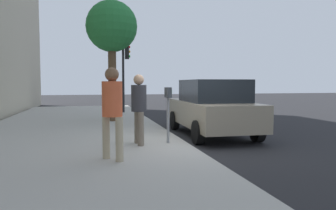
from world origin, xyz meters
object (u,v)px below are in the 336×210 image
at_px(parking_meter, 168,103).
at_px(traffic_signal, 125,66).
at_px(pedestrian_at_meter, 139,104).
at_px(pedestrian_bystander, 112,105).
at_px(street_tree, 112,28).
at_px(parked_sedan_near, 212,107).

bearing_deg(parking_meter, traffic_signal, 1.22).
distance_m(pedestrian_at_meter, pedestrian_bystander, 1.64).
distance_m(pedestrian_at_meter, traffic_signal, 9.08).
bearing_deg(street_tree, parked_sedan_near, -139.91).
bearing_deg(traffic_signal, pedestrian_bystander, 172.99).
height_order(pedestrian_bystander, street_tree, street_tree).
distance_m(pedestrian_at_meter, street_tree, 5.87).
height_order(pedestrian_bystander, parked_sedan_near, pedestrian_bystander).
height_order(parking_meter, traffic_signal, traffic_signal).
bearing_deg(pedestrian_bystander, pedestrian_at_meter, 26.51).
distance_m(parking_meter, parked_sedan_near, 2.54).
bearing_deg(pedestrian_at_meter, street_tree, 88.79).
height_order(parking_meter, parked_sedan_near, parked_sedan_near).
height_order(pedestrian_at_meter, traffic_signal, traffic_signal).
height_order(parking_meter, pedestrian_at_meter, pedestrian_at_meter).
xyz_separation_m(parked_sedan_near, street_tree, (3.46, 2.91, 2.94)).
relative_size(parking_meter, traffic_signal, 0.39).
distance_m(parking_meter, traffic_signal, 9.04).
xyz_separation_m(pedestrian_at_meter, pedestrian_bystander, (-1.47, 0.73, 0.07)).
bearing_deg(pedestrian_bystander, traffic_signal, 45.94).
relative_size(parking_meter, pedestrian_at_meter, 0.82).
height_order(street_tree, traffic_signal, street_tree).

